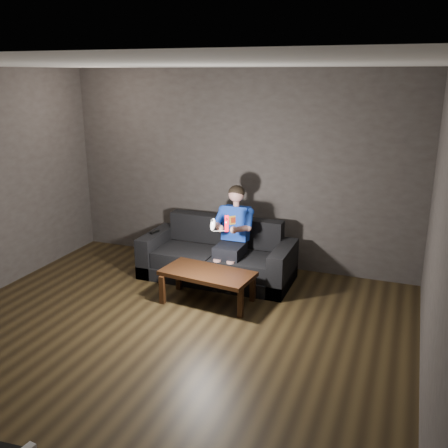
% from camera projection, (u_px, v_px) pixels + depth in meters
% --- Properties ---
extents(floor, '(5.00, 5.00, 0.00)m').
position_uv_depth(floor, '(155.00, 344.00, 5.04)').
color(floor, black).
rests_on(floor, ground).
extents(back_wall, '(5.00, 0.04, 2.70)m').
position_uv_depth(back_wall, '(238.00, 170.00, 6.88)').
color(back_wall, '#383231').
rests_on(back_wall, ground).
extents(right_wall, '(0.04, 5.00, 2.70)m').
position_uv_depth(right_wall, '(439.00, 248.00, 3.79)').
color(right_wall, '#383231').
rests_on(right_wall, ground).
extents(ceiling, '(5.00, 5.00, 0.02)m').
position_uv_depth(ceiling, '(143.00, 64.00, 4.25)').
color(ceiling, silver).
rests_on(ceiling, back_wall).
extents(sofa, '(1.99, 0.86, 0.77)m').
position_uv_depth(sofa, '(218.00, 260.00, 6.63)').
color(sofa, black).
rests_on(sofa, floor).
extents(child, '(0.50, 0.62, 1.24)m').
position_uv_depth(child, '(233.00, 229.00, 6.38)').
color(child, black).
rests_on(child, sofa).
extents(wii_remote_red, '(0.07, 0.08, 0.20)m').
position_uv_depth(wii_remote_red, '(227.00, 223.00, 5.86)').
color(wii_remote_red, red).
rests_on(wii_remote_red, child).
extents(nunchuk_white, '(0.08, 0.11, 0.16)m').
position_uv_depth(nunchuk_white, '(213.00, 224.00, 5.93)').
color(nunchuk_white, white).
rests_on(nunchuk_white, child).
extents(wii_remote_black, '(0.07, 0.16, 0.03)m').
position_uv_depth(wii_remote_black, '(155.00, 232.00, 6.78)').
color(wii_remote_black, black).
rests_on(wii_remote_black, sofa).
extents(coffee_table, '(1.13, 0.66, 0.39)m').
position_uv_depth(coffee_table, '(208.00, 276.00, 5.87)').
color(coffee_table, black).
rests_on(coffee_table, floor).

